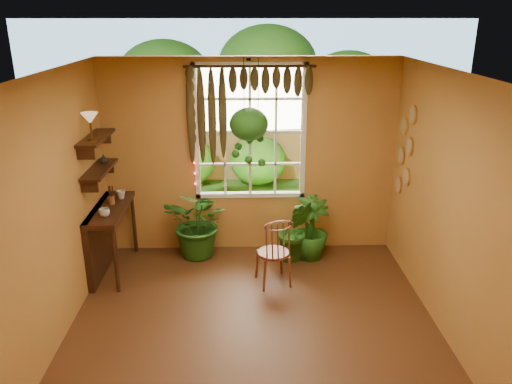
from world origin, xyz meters
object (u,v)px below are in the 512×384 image
at_px(hanging_basket, 249,126).
at_px(potted_plant_mid, 295,230).
at_px(potted_plant_left, 200,223).
at_px(windsor_chair, 274,262).
at_px(counter_ledge, 104,232).

bearing_deg(hanging_basket, potted_plant_mid, -17.35).
height_order(potted_plant_left, hanging_basket, hanging_basket).
distance_m(windsor_chair, potted_plant_mid, 0.73).
bearing_deg(counter_ledge, potted_plant_mid, 5.23).
relative_size(counter_ledge, hanging_basket, 0.86).
relative_size(windsor_chair, potted_plant_mid, 1.20).
relative_size(windsor_chair, potted_plant_left, 1.05).
distance_m(potted_plant_left, potted_plant_mid, 1.31).
distance_m(windsor_chair, hanging_basket, 1.77).
relative_size(counter_ledge, windsor_chair, 1.14).
bearing_deg(windsor_chair, hanging_basket, 94.27).
bearing_deg(potted_plant_left, counter_ledge, -162.34).
xyz_separation_m(counter_ledge, hanging_basket, (1.89, 0.42, 1.29)).
bearing_deg(potted_plant_left, potted_plant_mid, -6.77).
bearing_deg(potted_plant_mid, potted_plant_left, 173.23).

